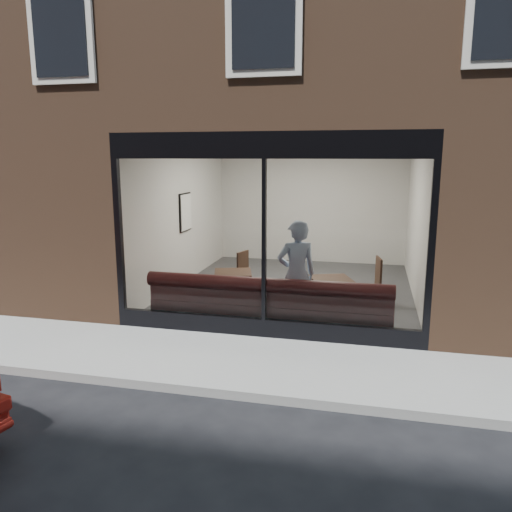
% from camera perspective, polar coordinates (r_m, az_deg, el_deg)
% --- Properties ---
extents(ground, '(120.00, 120.00, 0.00)m').
position_cam_1_polar(ground, '(6.26, -3.25, -15.63)').
color(ground, black).
rests_on(ground, ground).
extents(sidewalk_near, '(40.00, 2.00, 0.01)m').
position_cam_1_polar(sidewalk_near, '(7.13, -0.94, -12.06)').
color(sidewalk_near, gray).
rests_on(sidewalk_near, ground).
extents(kerb_near, '(40.00, 0.10, 0.12)m').
position_cam_1_polar(kerb_near, '(6.19, -3.39, -15.34)').
color(kerb_near, gray).
rests_on(kerb_near, ground).
extents(host_building_pier_left, '(2.50, 12.00, 3.20)m').
position_cam_1_polar(host_building_pier_left, '(14.43, -8.71, 6.31)').
color(host_building_pier_left, brown).
rests_on(host_building_pier_left, ground).
extents(host_building_pier_right, '(2.50, 12.00, 3.20)m').
position_cam_1_polar(host_building_pier_right, '(13.57, 22.31, 5.28)').
color(host_building_pier_right, brown).
rests_on(host_building_pier_right, ground).
extents(host_building_backfill, '(5.00, 6.00, 3.20)m').
position_cam_1_polar(host_building_backfill, '(16.47, 7.60, 6.95)').
color(host_building_backfill, brown).
rests_on(host_building_backfill, ground).
extents(cafe_floor, '(6.00, 6.00, 0.00)m').
position_cam_1_polar(cafe_floor, '(10.84, 4.22, -3.74)').
color(cafe_floor, '#2D2D30').
rests_on(cafe_floor, ground).
extents(cafe_ceiling, '(6.00, 6.00, 0.00)m').
position_cam_1_polar(cafe_ceiling, '(10.47, 4.48, 13.25)').
color(cafe_ceiling, white).
rests_on(cafe_ceiling, host_building_upper).
extents(cafe_wall_back, '(5.00, 0.00, 5.00)m').
position_cam_1_polar(cafe_wall_back, '(13.49, 6.33, 6.02)').
color(cafe_wall_back, silver).
rests_on(cafe_wall_back, ground).
extents(cafe_wall_left, '(0.00, 6.00, 6.00)m').
position_cam_1_polar(cafe_wall_left, '(11.19, -8.39, 4.88)').
color(cafe_wall_left, silver).
rests_on(cafe_wall_left, ground).
extents(cafe_wall_right, '(0.00, 6.00, 6.00)m').
position_cam_1_polar(cafe_wall_right, '(10.46, 17.99, 4.00)').
color(cafe_wall_right, silver).
rests_on(cafe_wall_right, ground).
extents(storefront_kick, '(5.00, 0.10, 0.30)m').
position_cam_1_polar(storefront_kick, '(8.03, 0.90, -8.21)').
color(storefront_kick, black).
rests_on(storefront_kick, ground).
extents(storefront_header, '(5.00, 0.10, 0.40)m').
position_cam_1_polar(storefront_header, '(7.57, 0.97, 12.57)').
color(storefront_header, black).
rests_on(storefront_header, host_building_upper).
extents(storefront_mullion, '(0.06, 0.10, 2.50)m').
position_cam_1_polar(storefront_mullion, '(7.68, 0.93, 1.68)').
color(storefront_mullion, black).
rests_on(storefront_mullion, storefront_kick).
extents(storefront_glass, '(4.80, 0.00, 4.80)m').
position_cam_1_polar(storefront_glass, '(7.65, 0.88, 1.65)').
color(storefront_glass, white).
rests_on(storefront_glass, storefront_kick).
extents(banquette, '(4.00, 0.55, 0.45)m').
position_cam_1_polar(banquette, '(8.38, 1.49, -6.83)').
color(banquette, '#3C1516').
rests_on(banquette, cafe_floor).
extents(person, '(0.78, 0.67, 1.81)m').
position_cam_1_polar(person, '(8.32, 4.64, -2.11)').
color(person, '#A1B9DA').
rests_on(person, cafe_floor).
extents(cafe_table_left, '(0.83, 0.83, 0.04)m').
position_cam_1_polar(cafe_table_left, '(9.14, -2.66, -1.94)').
color(cafe_table_left, '#321E13').
rests_on(cafe_table_left, cafe_floor).
extents(cafe_table_right, '(0.85, 0.85, 0.04)m').
position_cam_1_polar(cafe_table_right, '(8.74, 8.61, -2.68)').
color(cafe_table_right, '#321E13').
rests_on(cafe_table_right, cafe_floor).
extents(cafe_chair_left, '(0.49, 0.49, 0.04)m').
position_cam_1_polar(cafe_chair_left, '(10.33, -2.39, -3.23)').
color(cafe_chair_left, '#321E13').
rests_on(cafe_chair_left, cafe_floor).
extents(cafe_chair_right, '(0.54, 0.54, 0.04)m').
position_cam_1_polar(cafe_chair_right, '(9.85, 12.63, -4.22)').
color(cafe_chair_right, '#321E13').
rests_on(cafe_chair_right, cafe_floor).
extents(wall_poster, '(0.02, 0.60, 0.79)m').
position_cam_1_polar(wall_poster, '(11.28, -8.01, 4.98)').
color(wall_poster, white).
rests_on(wall_poster, cafe_wall_left).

